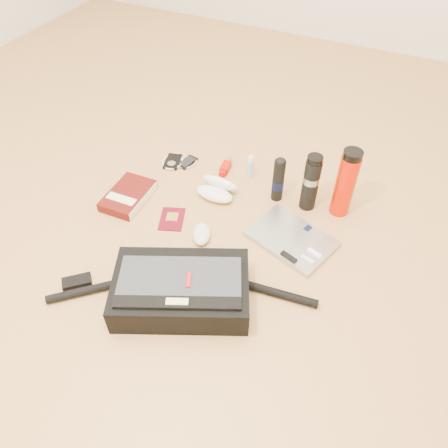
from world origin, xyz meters
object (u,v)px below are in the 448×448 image
object	(u,v)px
thermos_black	(311,182)
thermos_red	(345,183)
messenger_bag	(180,289)
laptop	(291,239)
book	(128,196)

from	to	relation	value
thermos_black	thermos_red	size ratio (longest dim) A/B	0.84
messenger_bag	laptop	size ratio (longest dim) A/B	2.34
messenger_bag	thermos_black	world-z (taller)	thermos_black
book	thermos_black	distance (m)	0.74
laptop	book	bearing A→B (deg)	-155.82
laptop	thermos_black	distance (m)	0.24
messenger_bag	book	distance (m)	0.56
laptop	thermos_red	bearing A→B (deg)	81.77
laptop	thermos_black	world-z (taller)	thermos_black
laptop	book	distance (m)	0.69
messenger_bag	thermos_red	distance (m)	0.75
laptop	thermos_red	size ratio (longest dim) A/B	1.21
laptop	book	xyz separation A→B (m)	(-0.69, -0.07, 0.01)
messenger_bag	laptop	world-z (taller)	messenger_bag
thermos_red	thermos_black	bearing A→B (deg)	-168.16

